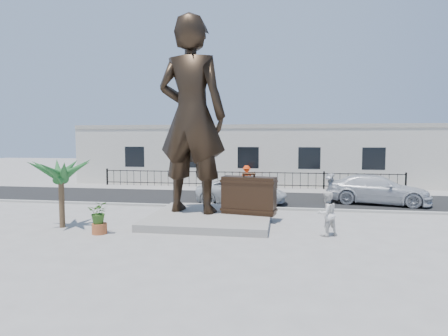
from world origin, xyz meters
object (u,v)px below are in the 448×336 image
object	(u,v)px
suitcase	(249,195)
car_white	(241,191)
tourist	(327,214)
statue	(191,116)

from	to	relation	value
suitcase	car_white	xyz separation A→B (m)	(-0.80, 4.23, -0.42)
suitcase	tourist	distance (m)	3.79
suitcase	car_white	distance (m)	4.33
tourist	car_white	distance (m)	7.49
tourist	car_white	world-z (taller)	tourist
tourist	statue	bearing A→B (deg)	-52.37
statue	car_white	bearing A→B (deg)	-104.18
statue	suitcase	xyz separation A→B (m)	(2.59, -0.07, -3.50)
car_white	tourist	bearing A→B (deg)	-151.83
statue	suitcase	world-z (taller)	statue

